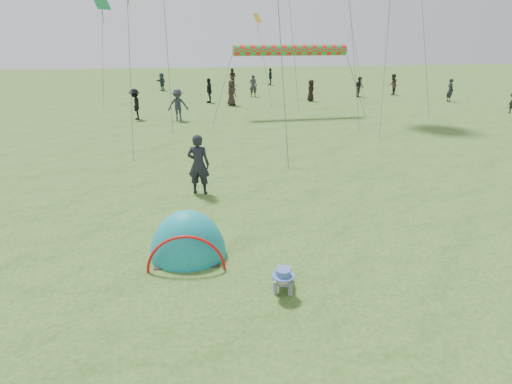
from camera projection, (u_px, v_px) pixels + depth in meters
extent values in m
plane|color=#295616|center=(226.00, 291.00, 7.29)|extent=(140.00, 140.00, 0.00)
ellipsoid|color=#077981|center=(189.00, 256.00, 8.49)|extent=(1.74, 1.50, 2.07)
imported|color=black|center=(199.00, 165.00, 11.71)|extent=(0.76, 0.62, 1.80)
imported|color=#2A2833|center=(253.00, 86.00, 33.11)|extent=(0.74, 0.60, 1.76)
imported|color=#352824|center=(393.00, 84.00, 34.23)|extent=(1.04, 1.08, 1.75)
imported|color=black|center=(270.00, 77.00, 42.12)|extent=(0.53, 1.07, 1.75)
imported|color=black|center=(135.00, 104.00, 23.23)|extent=(0.76, 1.20, 1.77)
imported|color=black|center=(311.00, 90.00, 30.58)|extent=(0.69, 0.89, 1.61)
imported|color=black|center=(359.00, 87.00, 32.93)|extent=(0.65, 0.82, 1.65)
imported|color=black|center=(209.00, 91.00, 29.74)|extent=(0.62, 1.11, 1.79)
imported|color=#292B35|center=(178.00, 105.00, 22.89)|extent=(1.19, 0.73, 1.79)
imported|color=#2E211F|center=(232.00, 93.00, 28.36)|extent=(1.01, 1.04, 1.80)
imported|color=#24333A|center=(162.00, 82.00, 37.22)|extent=(1.18, 1.52, 1.60)
imported|color=black|center=(450.00, 90.00, 30.40)|extent=(0.44, 0.64, 1.69)
imported|color=#2E241D|center=(233.00, 77.00, 41.52)|extent=(1.09, 1.05, 1.77)
cylinder|color=red|center=(291.00, 50.00, 23.51)|extent=(6.84, 0.64, 0.64)
plane|color=#19853A|center=(101.00, 2.00, 29.49)|extent=(1.29, 1.29, 1.06)
plane|color=gold|center=(257.00, 18.00, 30.79)|extent=(0.83, 0.83, 0.68)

